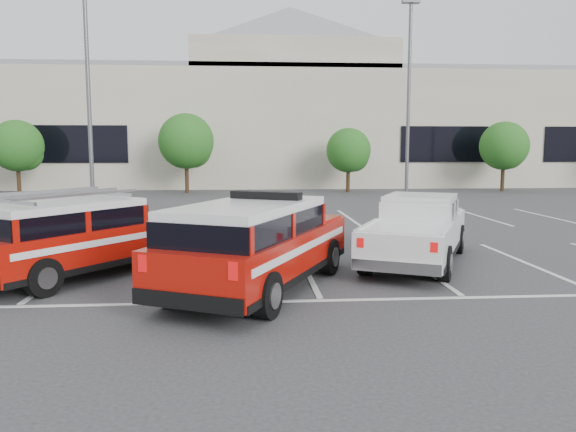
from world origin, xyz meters
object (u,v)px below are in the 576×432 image
object	(u,v)px
fire_chief_suv	(257,251)
white_pickup	(417,236)
tree_left	(19,148)
ladder_suv	(77,243)
convention_building	(266,123)
tree_mid_left	(188,143)
tree_right	(505,148)
light_pole_left	(88,90)
light_pole_mid	(409,100)
tree_mid_right	(350,152)

from	to	relation	value
fire_chief_suv	white_pickup	bearing A→B (deg)	56.37
tree_left	ladder_suv	world-z (taller)	tree_left
fire_chief_suv	ladder_suv	distance (m)	4.11
convention_building	tree_mid_left	xyz separation A→B (m)	(-5.09, -9.82, -1.68)
tree_right	light_pole_left	size ratio (longest dim) A/B	0.43
light_pole_mid	fire_chief_suv	size ratio (longest dim) A/B	1.78
convention_building	tree_left	bearing A→B (deg)	-146.95
light_pole_mid	white_pickup	xyz separation A→B (m)	(-4.23, -15.62, -4.54)
tree_right	ladder_suv	world-z (taller)	tree_right
tree_mid_left	light_pole_mid	bearing A→B (deg)	-26.92
tree_left	light_pole_mid	xyz separation A→B (m)	(21.91, -6.05, 2.41)
convention_building	tree_right	bearing A→B (deg)	-33.37
tree_mid_right	tree_left	bearing A→B (deg)	180.00
tree_mid_left	light_pole_mid	distance (m)	13.53
tree_mid_left	light_pole_left	xyz separation A→B (m)	(-3.09, -10.05, 2.14)
tree_mid_right	tree_right	world-z (taller)	tree_right
white_pickup	ladder_suv	size ratio (longest dim) A/B	1.13
light_pole_mid	tree_right	bearing A→B (deg)	36.77
tree_mid_left	ladder_suv	size ratio (longest dim) A/B	0.98
convention_building	light_pole_left	xyz separation A→B (m)	(-8.18, -19.86, 0.47)
light_pole_left	light_pole_mid	xyz separation A→B (m)	(15.00, 4.00, 0.00)
convention_building	light_pole_mid	size ratio (longest dim) A/B	5.86
fire_chief_suv	tree_mid_right	bearing A→B (deg)	100.69
light_pole_left	light_pole_mid	world-z (taller)	same
tree_mid_right	white_pickup	world-z (taller)	tree_mid_right
white_pickup	ladder_suv	world-z (taller)	ladder_suv
light_pole_left	light_pole_mid	size ratio (longest dim) A/B	1.00
tree_mid_right	tree_right	size ratio (longest dim) A/B	0.90
ladder_suv	fire_chief_suv	bearing A→B (deg)	16.24
light_pole_mid	convention_building	bearing A→B (deg)	113.26
tree_mid_left	light_pole_left	size ratio (longest dim) A/B	0.47
light_pole_left	ladder_suv	world-z (taller)	light_pole_left
fire_chief_suv	ladder_suv	xyz separation A→B (m)	(-3.85, 1.44, -0.03)
tree_mid_right	white_pickup	distance (m)	21.86
tree_mid_left	ladder_suv	xyz separation A→B (m)	(-0.09, -22.58, -2.29)
light_pole_left	convention_building	bearing A→B (deg)	67.61
light_pole_mid	ladder_suv	bearing A→B (deg)	-125.96
light_pole_mid	fire_chief_suv	bearing A→B (deg)	-114.38
tree_mid_left	light_pole_left	bearing A→B (deg)	-107.10
tree_right	light_pole_mid	world-z (taller)	light_pole_mid
light_pole_mid	tree_left	bearing A→B (deg)	164.57
tree_left	convention_building	bearing A→B (deg)	33.05
white_pickup	ladder_suv	bearing A→B (deg)	-147.56
light_pole_left	white_pickup	distance (m)	16.48
tree_left	tree_mid_right	xyz separation A→B (m)	(20.00, -0.00, -0.27)
white_pickup	convention_building	bearing A→B (deg)	120.36
white_pickup	ladder_suv	distance (m)	7.82
tree_mid_right	fire_chief_suv	bearing A→B (deg)	-104.56
light_pole_left	white_pickup	size ratio (longest dim) A/B	1.84
tree_right	tree_left	bearing A→B (deg)	180.00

